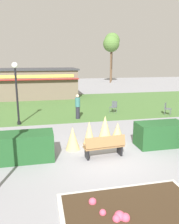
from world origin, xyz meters
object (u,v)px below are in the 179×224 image
object	(u,v)px
lamppost_mid	(16,86)
parked_car_west_slot	(25,83)
cafe_chair_center	(167,108)
tree_left_bg	(112,41)
food_kiosk	(34,83)
person_strolling	(78,106)
cafe_chair_west	(114,106)
tree_right_bg	(111,44)
park_bench	(104,146)

from	to	relation	value
lamppost_mid	parked_car_west_slot	xyz separation A→B (m)	(-0.76, 19.54, -1.79)
lamppost_mid	cafe_chair_center	distance (m)	10.64
parked_car_west_slot	tree_left_bg	bearing A→B (deg)	25.56
lamppost_mid	food_kiosk	world-z (taller)	lamppost_mid
lamppost_mid	person_strolling	xyz separation A→B (m)	(3.85, 0.62, -1.57)
food_kiosk	parked_car_west_slot	world-z (taller)	food_kiosk
food_kiosk	cafe_chair_west	xyz separation A→B (m)	(6.07, -8.68, -1.03)
person_strolling	tree_left_bg	xyz separation A→B (m)	(10.86, 26.31, 6.47)
cafe_chair_center	tree_right_bg	distance (m)	24.67
park_bench	food_kiosk	xyz separation A→B (m)	(-3.12, 16.30, 1.07)
park_bench	tree_right_bg	size ratio (longest dim) A/B	0.21
cafe_chair_west	lamppost_mid	bearing A→B (deg)	-165.09
tree_right_bg	parked_car_west_slot	bearing A→B (deg)	-162.53
cafe_chair_west	person_strolling	xyz separation A→B (m)	(-3.00, -1.20, 0.33)
lamppost_mid	tree_left_bg	distance (m)	31.07
person_strolling	tree_right_bg	xyz separation A→B (m)	(9.79, 23.45, 5.74)
person_strolling	parked_car_west_slot	distance (m)	19.47
park_bench	tree_right_bg	world-z (taller)	tree_right_bg
cafe_chair_west	cafe_chair_center	xyz separation A→B (m)	(3.62, -1.46, 0.00)
tree_right_bg	lamppost_mid	bearing A→B (deg)	-119.54
tree_right_bg	food_kiosk	bearing A→B (deg)	-133.48
cafe_chair_center	parked_car_west_slot	bearing A→B (deg)	120.33
park_bench	person_strolling	xyz separation A→B (m)	(-0.04, 6.43, 0.38)
person_strolling	tree_right_bg	bearing A→B (deg)	-144.38
parked_car_west_slot	tree_left_bg	size ratio (longest dim) A/B	0.49
person_strolling	lamppost_mid	bearing A→B (deg)	-22.58
park_bench	parked_car_west_slot	xyz separation A→B (m)	(-4.65, 25.34, 0.16)
food_kiosk	cafe_chair_center	size ratio (longest dim) A/B	10.25
tree_left_bg	tree_right_bg	size ratio (longest dim) A/B	1.09
cafe_chair_center	tree_right_bg	world-z (taller)	tree_right_bg
park_bench	food_kiosk	world-z (taller)	food_kiosk
cafe_chair_west	tree_left_bg	distance (m)	27.17
food_kiosk	tree_right_bg	xyz separation A→B (m)	(12.87, 13.57, 5.05)
cafe_chair_center	person_strolling	xyz separation A→B (m)	(-6.62, 0.25, 0.33)
cafe_chair_center	parked_car_west_slot	size ratio (longest dim) A/B	0.21
tree_left_bg	tree_right_bg	xyz separation A→B (m)	(-1.07, -2.86, -0.73)
park_bench	food_kiosk	bearing A→B (deg)	100.83
food_kiosk	cafe_chair_west	world-z (taller)	food_kiosk
cafe_chair_west	tree_left_bg	xyz separation A→B (m)	(7.86, 25.11, 6.80)
park_bench	lamppost_mid	distance (m)	7.26
lamppost_mid	tree_left_bg	xyz separation A→B (m)	(14.71, 26.93, 4.90)
lamppost_mid	cafe_chair_west	size ratio (longest dim) A/B	4.31
person_strolling	cafe_chair_center	bearing A→B (deg)	146.09
cafe_chair_center	cafe_chair_west	bearing A→B (deg)	158.07
park_bench	person_strolling	world-z (taller)	person_strolling
food_kiosk	park_bench	bearing A→B (deg)	-79.17
park_bench	cafe_chair_center	xyz separation A→B (m)	(6.57, 6.17, 0.05)
cafe_chair_west	person_strolling	distance (m)	3.25
lamppost_mid	cafe_chair_west	distance (m)	7.34
lamppost_mid	tree_left_bg	world-z (taller)	tree_left_bg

